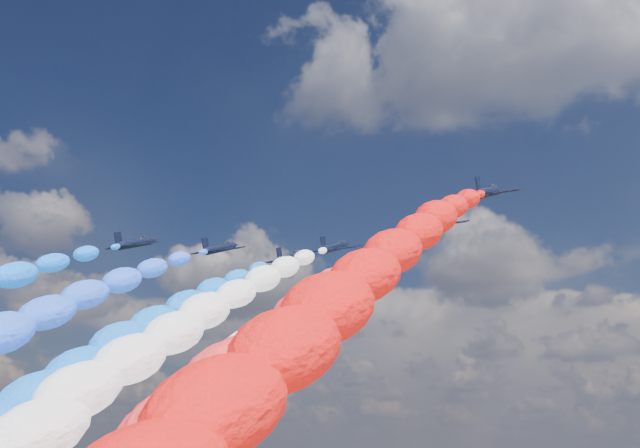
% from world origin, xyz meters
% --- Properties ---
extents(jet_0, '(9.14, 12.42, 6.66)m').
position_xyz_m(jet_0, '(-29.34, -4.48, 108.41)').
color(jet_0, black).
extents(jet_1, '(9.21, 12.47, 6.66)m').
position_xyz_m(jet_1, '(-18.51, 4.03, 108.41)').
color(jet_1, black).
extents(jet_2, '(9.14, 12.42, 6.66)m').
position_xyz_m(jet_2, '(-10.49, 14.73, 108.41)').
color(jet_2, black).
extents(trail_2, '(7.27, 94.91, 53.97)m').
position_xyz_m(trail_2, '(-10.49, -33.95, 83.31)').
color(trail_2, blue).
extents(jet_3, '(9.44, 12.64, 6.66)m').
position_xyz_m(jet_3, '(-0.60, 11.19, 108.41)').
color(jet_3, black).
extents(trail_3, '(7.27, 94.91, 53.97)m').
position_xyz_m(trail_3, '(-0.60, -37.50, 83.31)').
color(trail_3, white).
extents(jet_4, '(9.36, 12.58, 6.66)m').
position_xyz_m(jet_4, '(1.61, 24.65, 108.41)').
color(jet_4, black).
extents(trail_4, '(7.27, 94.91, 53.97)m').
position_xyz_m(trail_4, '(1.61, -24.04, 83.31)').
color(trail_4, white).
extents(jet_5, '(9.69, 12.82, 6.66)m').
position_xyz_m(jet_5, '(9.90, 15.19, 108.41)').
color(jet_5, black).
extents(trail_5, '(7.27, 94.91, 53.97)m').
position_xyz_m(trail_5, '(9.90, -33.50, 83.31)').
color(trail_5, red).
extents(jet_6, '(9.29, 12.53, 6.66)m').
position_xyz_m(jet_6, '(19.19, 4.44, 108.41)').
color(jet_6, black).
extents(trail_6, '(7.27, 94.91, 53.97)m').
position_xyz_m(trail_6, '(19.19, -44.24, 83.31)').
color(trail_6, '#FC272A').
extents(jet_7, '(9.90, 12.97, 6.66)m').
position_xyz_m(jet_7, '(29.34, -6.51, 108.41)').
color(jet_7, black).
extents(trail_7, '(7.27, 94.91, 53.97)m').
position_xyz_m(trail_7, '(29.34, -55.20, 83.31)').
color(trail_7, red).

